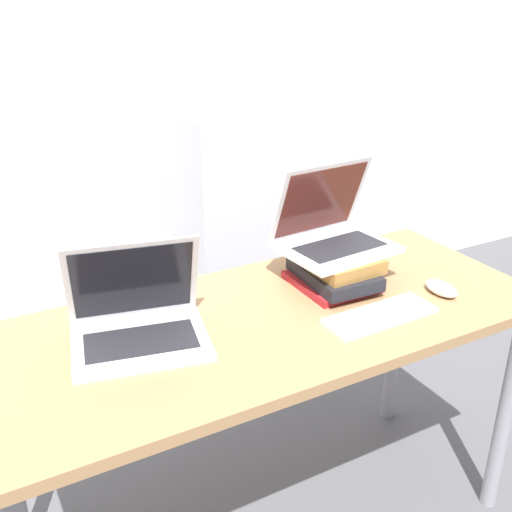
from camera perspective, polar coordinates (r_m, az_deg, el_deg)
name	(u,v)px	position (r m, az deg, el deg)	size (l,w,h in m)	color
wall_back	(104,44)	(2.65, -14.24, 19.02)	(8.00, 0.05, 2.70)	silver
desk	(270,346)	(1.62, 1.30, -8.58)	(1.50, 0.63, 0.76)	#9E754C
laptop_left	(138,320)	(1.48, -11.20, -6.02)	(0.37, 0.32, 0.25)	silver
book_stack	(334,269)	(1.73, 7.43, -1.27)	(0.21, 0.27, 0.10)	maroon
laptop_on_books	(331,231)	(1.74, 7.16, 2.36)	(0.33, 0.27, 0.25)	silver
wireless_keyboard	(380,315)	(1.60, 11.74, -5.55)	(0.31, 0.11, 0.01)	silver
mouse	(441,288)	(1.76, 17.23, -2.96)	(0.06, 0.11, 0.03)	white
mini_fridge	(242,231)	(2.73, -1.38, 2.43)	(0.57, 0.49, 1.09)	silver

